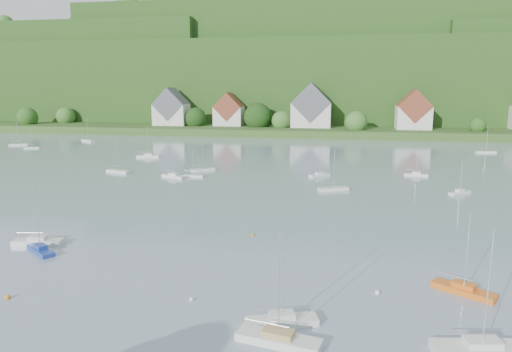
# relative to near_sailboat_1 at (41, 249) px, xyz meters

# --- Properties ---
(far_shore_strip) EXTENTS (600.00, 60.00, 3.00)m
(far_shore_strip) POSITION_rel_near_sailboat_1_xyz_m (18.45, 157.41, 1.09)
(far_shore_strip) COLOR #2C4F1D
(far_shore_strip) RESTS_ON ground
(forested_ridge) EXTENTS (620.00, 181.22, 69.89)m
(forested_ridge) POSITION_rel_near_sailboat_1_xyz_m (18.84, 225.98, 22.48)
(forested_ridge) COLOR #1D4315
(forested_ridge) RESTS_ON ground
(village_building_0) EXTENTS (14.00, 10.40, 16.00)m
(village_building_0) POSITION_rel_near_sailboat_1_xyz_m (-36.55, 144.41, 9.10)
(village_building_0) COLOR silver
(village_building_0) RESTS_ON far_shore_strip
(village_building_1) EXTENTS (12.00, 9.36, 14.00)m
(village_building_1) POSITION_rel_near_sailboat_1_xyz_m (-11.55, 146.41, 8.34)
(village_building_1) COLOR silver
(village_building_1) RESTS_ON far_shore_strip
(village_building_2) EXTENTS (16.00, 11.44, 18.00)m
(village_building_2) POSITION_rel_near_sailboat_1_xyz_m (23.45, 145.41, 9.86)
(village_building_2) COLOR silver
(village_building_2) RESTS_ON far_shore_strip
(village_building_3) EXTENTS (13.00, 10.40, 15.50)m
(village_building_3) POSITION_rel_near_sailboat_1_xyz_m (63.45, 143.41, 9.02)
(village_building_3) COLOR silver
(village_building_3) RESTS_ON far_shore_strip
(near_sailboat_1) EXTENTS (5.20, 4.27, 7.17)m
(near_sailboat_1) POSITION_rel_near_sailboat_1_xyz_m (0.00, 0.00, 0.00)
(near_sailboat_1) COLOR #213B93
(near_sailboat_1) RESTS_ON ground
(near_sailboat_2) EXTENTS (7.04, 3.26, 9.18)m
(near_sailboat_2) POSITION_rel_near_sailboat_1_xyz_m (31.20, -15.09, 0.06)
(near_sailboat_2) COLOR silver
(near_sailboat_2) RESTS_ON ground
(near_sailboat_3) EXTENTS (6.35, 3.54, 8.26)m
(near_sailboat_3) POSITION_rel_near_sailboat_1_xyz_m (31.09, -12.06, 0.03)
(near_sailboat_3) COLOR silver
(near_sailboat_3) RESTS_ON ground
(near_sailboat_4) EXTENTS (7.66, 3.24, 10.02)m
(near_sailboat_4) POSITION_rel_near_sailboat_1_xyz_m (46.58, -13.76, 0.09)
(near_sailboat_4) COLOR silver
(near_sailboat_4) RESTS_ON ground
(near_sailboat_5) EXTENTS (5.89, 4.73, 8.07)m
(near_sailboat_5) POSITION_rel_near_sailboat_1_xyz_m (47.86, -2.86, 0.03)
(near_sailboat_5) COLOR #D36219
(near_sailboat_5) RESTS_ON ground
(near_sailboat_6) EXTENTS (6.42, 2.64, 8.41)m
(near_sailboat_6) POSITION_rel_near_sailboat_1_xyz_m (-2.25, 2.68, 0.04)
(near_sailboat_6) COLOR silver
(near_sailboat_6) RESTS_ON ground
(mooring_buoy_1) EXTENTS (0.41, 0.41, 0.41)m
(mooring_buoy_1) POSITION_rel_near_sailboat_1_xyz_m (22.09, -9.07, -0.41)
(mooring_buoy_1) COLOR white
(mooring_buoy_1) RESTS_ON ground
(mooring_buoy_3) EXTENTS (0.43, 0.43, 0.43)m
(mooring_buoy_3) POSITION_rel_near_sailboat_1_xyz_m (24.23, 10.93, -0.41)
(mooring_buoy_3) COLOR orange
(mooring_buoy_3) RESTS_ON ground
(mooring_buoy_4) EXTENTS (0.48, 0.48, 0.48)m
(mooring_buoy_4) POSITION_rel_near_sailboat_1_xyz_m (39.54, -4.46, -0.41)
(mooring_buoy_4) COLOR white
(mooring_buoy_4) RESTS_ON ground
(mooring_buoy_5) EXTENTS (0.50, 0.50, 0.50)m
(mooring_buoy_5) POSITION_rel_near_sailboat_1_xyz_m (4.69, -11.84, -0.41)
(mooring_buoy_5) COLOR orange
(mooring_buoy_5) RESTS_ON ground
(far_sailboat_cluster) EXTENTS (194.75, 68.90, 8.71)m
(far_sailboat_cluster) POSITION_rel_near_sailboat_1_xyz_m (28.82, 73.29, -0.04)
(far_sailboat_cluster) COLOR silver
(far_sailboat_cluster) RESTS_ON ground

